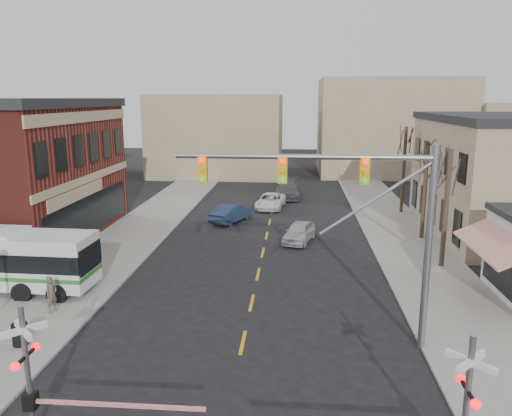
{
  "coord_description": "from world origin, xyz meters",
  "views": [
    {
      "loc": [
        2.01,
        -16.27,
        9.61
      ],
      "look_at": [
        -0.22,
        11.29,
        3.5
      ],
      "focal_mm": 35.0,
      "sensor_mm": 36.0,
      "label": 1
    }
  ],
  "objects": [
    {
      "name": "car_b",
      "position": [
        -3.03,
        21.88,
        0.72
      ],
      "size": [
        3.16,
        4.63,
        1.45
      ],
      "primitive_type": "imported",
      "rotation": [
        0.0,
        0.0,
        2.73
      ],
      "color": "#1B2A45",
      "rests_on": "ground"
    },
    {
      "name": "tree_east_a",
      "position": [
        10.5,
        12.0,
        3.5
      ],
      "size": [
        0.28,
        0.28,
        6.75
      ],
      "color": "#382B21",
      "rests_on": "sidewalk_east"
    },
    {
      "name": "pedestrian_far",
      "position": [
        -9.48,
        7.55,
        1.06
      ],
      "size": [
        1.13,
        1.03,
        1.88
      ],
      "primitive_type": "imported",
      "rotation": [
        0.0,
        0.0,
        0.43
      ],
      "color": "#303B54",
      "rests_on": "sidewalk_west"
    },
    {
      "name": "sidewalk_east",
      "position": [
        9.5,
        20.0,
        0.06
      ],
      "size": [
        5.0,
        60.0,
        0.12
      ],
      "primitive_type": "cube",
      "color": "gray",
      "rests_on": "ground"
    },
    {
      "name": "car_a",
      "position": [
        2.29,
        16.68,
        0.68
      ],
      "size": [
        2.59,
        4.28,
        1.36
      ],
      "primitive_type": "imported",
      "rotation": [
        0.0,
        0.0,
        -0.26
      ],
      "color": "#ACADB1",
      "rests_on": "ground"
    },
    {
      "name": "pedestrian_near",
      "position": [
        -8.88,
        4.0,
        0.97
      ],
      "size": [
        0.57,
        0.71,
        1.7
      ],
      "primitive_type": "imported",
      "rotation": [
        0.0,
        0.0,
        1.28
      ],
      "color": "#594E47",
      "rests_on": "sidewalk_west"
    },
    {
      "name": "ground",
      "position": [
        0.0,
        0.0,
        0.0
      ],
      "size": [
        160.0,
        160.0,
        0.0
      ],
      "primitive_type": "plane",
      "color": "black",
      "rests_on": "ground"
    },
    {
      "name": "sidewalk_west",
      "position": [
        -9.5,
        20.0,
        0.06
      ],
      "size": [
        5.0,
        60.0,
        0.12
      ],
      "primitive_type": "cube",
      "color": "gray",
      "rests_on": "ground"
    },
    {
      "name": "tree_east_c",
      "position": [
        11.0,
        26.0,
        3.72
      ],
      "size": [
        0.28,
        0.28,
        7.2
      ],
      "color": "#382B21",
      "rests_on": "sidewalk_east"
    },
    {
      "name": "tree_east_b",
      "position": [
        10.8,
        18.0,
        3.27
      ],
      "size": [
        0.28,
        0.28,
        6.3
      ],
      "color": "#382B21",
      "rests_on": "sidewalk_east"
    },
    {
      "name": "traffic_signal_mast",
      "position": [
        4.34,
        2.11,
        5.72
      ],
      "size": [
        9.65,
        0.3,
        8.0
      ],
      "color": "gray",
      "rests_on": "ground"
    },
    {
      "name": "trash_bin",
      "position": [
        -8.67,
        0.93,
        0.57
      ],
      "size": [
        0.6,
        0.6,
        0.89
      ],
      "primitive_type": "cylinder",
      "color": "black",
      "rests_on": "sidewalk_west"
    },
    {
      "name": "car_d",
      "position": [
        1.26,
        32.28,
        0.85
      ],
      "size": [
        2.56,
        5.92,
        1.7
      ],
      "primitive_type": "imported",
      "rotation": [
        0.0,
        0.0,
        -0.03
      ],
      "color": "#46474C",
      "rests_on": "ground"
    },
    {
      "name": "rr_crossing_west",
      "position": [
        -5.06,
        -4.03,
        1.97
      ],
      "size": [
        5.6,
        1.36,
        4.0
      ],
      "color": "gray",
      "rests_on": "ground"
    },
    {
      "name": "rr_crossing_east",
      "position": [
        5.93,
        -4.79,
        1.97
      ],
      "size": [
        5.6,
        1.36,
        4.0
      ],
      "color": "gray",
      "rests_on": "ground"
    },
    {
      "name": "car_c",
      "position": [
        -0.21,
        27.08,
        0.65
      ],
      "size": [
        2.74,
        4.95,
        1.31
      ],
      "primitive_type": "imported",
      "rotation": [
        0.0,
        0.0,
        -0.12
      ],
      "color": "white",
      "rests_on": "ground"
    }
  ]
}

